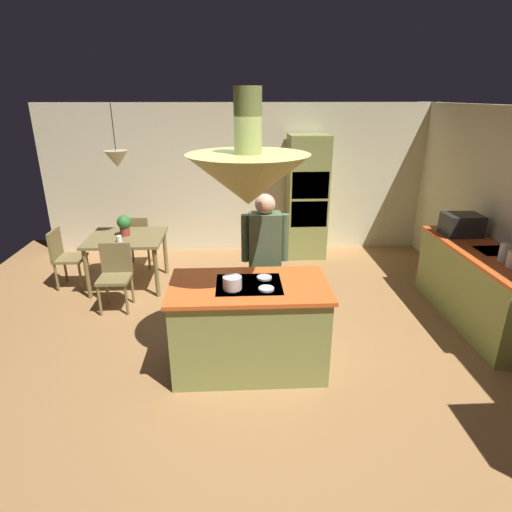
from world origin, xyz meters
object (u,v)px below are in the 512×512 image
Objects in this scene: person_at_island at (265,256)px; potted_plant_on_table at (124,224)px; dining_table at (127,243)px; cup_on_table at (119,239)px; kitchen_island at (249,326)px; chair_by_back_wall at (138,238)px; chair_at_corner at (64,254)px; microwave_on_counter at (462,225)px; chair_facing_island at (115,272)px; cooking_pot_on_cooktop at (232,283)px; oven_tower at (307,197)px; canister_sugar at (504,252)px.

potted_plant_on_table is at bearing 143.13° from person_at_island.
cup_on_table is at bearing -97.41° from dining_table.
chair_by_back_wall is at bearing 121.33° from kitchen_island.
person_at_island is 1.92× the size of chair_at_corner.
chair_by_back_wall is (-1.90, 2.08, -0.46)m from person_at_island.
microwave_on_counter is (4.56, -0.74, 0.15)m from potted_plant_on_table.
kitchen_island reaches higher than chair_facing_island.
kitchen_island is 0.58m from cooking_pot_on_cooktop.
oven_tower is at bearing 70.54° from person_at_island.
chair_at_corner is (-0.91, 0.69, 0.00)m from chair_facing_island.
oven_tower reaches higher than dining_table.
cooking_pot_on_cooktop is at bearing -110.48° from oven_tower.
oven_tower is 2.38× the size of chair_facing_island.
cup_on_table is at bearing 163.08° from canister_sugar.
chair_facing_island is 2.90× the size of potted_plant_on_table.
chair_facing_island is at bearing -180.00° from microwave_on_counter.
dining_table is (-2.80, -1.14, -0.37)m from oven_tower.
oven_tower is at bearing 22.20° from dining_table.
chair_at_corner is 9.67× the size of cup_on_table.
chair_facing_island is (0.00, -0.69, -0.16)m from dining_table.
kitchen_island is 0.94× the size of person_at_island.
potted_plant_on_table is 0.31m from cup_on_table.
chair_at_corner is 5.71m from canister_sugar.
cup_on_table reaches higher than dining_table.
chair_by_back_wall is 5.13m from canister_sugar.
chair_at_corner is 2.90× the size of potted_plant_on_table.
dining_table is 4.84m from canister_sugar.
microwave_on_counter is at bearing -8.67° from dining_table.
cooking_pot_on_cooktop is (-0.16, -0.13, 0.54)m from kitchen_island.
microwave_on_counter is (4.54, -0.69, 0.41)m from dining_table.
chair_at_corner reaches higher than cup_on_table.
microwave_on_counter reaches higher than dining_table.
kitchen_island is 0.76× the size of oven_tower.
microwave_on_counter reaches higher than cup_on_table.
chair_at_corner is at bearing -176.79° from potted_plant_on_table.
person_at_island is 2.73m from microwave_on_counter.
chair_by_back_wall is 4.83× the size of cooking_pot_on_cooktop.
kitchen_island is at bearing -153.63° from microwave_on_counter.
person_at_island is at bearing 132.44° from chair_by_back_wall.
microwave_on_counter is at bearing -9.25° from potted_plant_on_table.
oven_tower is at bearing 21.21° from potted_plant_on_table.
oven_tower is 3.92m from chair_at_corner.
oven_tower reaches higher than person_at_island.
potted_plant_on_table reaches higher than chair_facing_island.
cooking_pot_on_cooktop reaches higher than potted_plant_on_table.
potted_plant_on_table is (-1.72, 2.15, 0.46)m from kitchen_island.
cooking_pot_on_cooktop reaches higher than chair_by_back_wall.
kitchen_island is 7.57× the size of canister_sugar.
kitchen_island is 1.80× the size of chair_by_back_wall.
microwave_on_counter is at bearing 163.04° from chair_by_back_wall.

